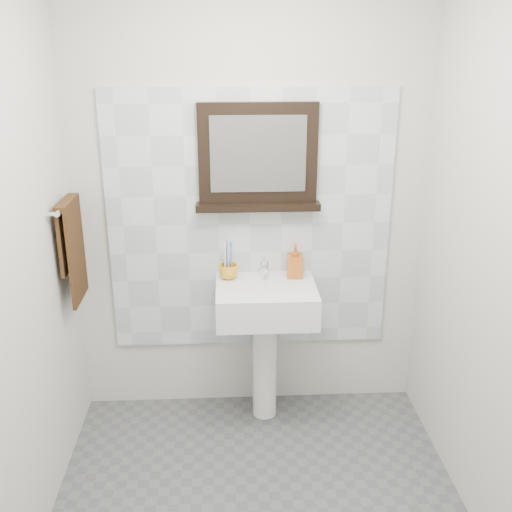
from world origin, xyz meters
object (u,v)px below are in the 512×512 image
at_px(pedestal_sink, 266,315).
at_px(hand_towel, 72,243).
at_px(framed_mirror, 258,160).
at_px(soap_dispenser, 295,261).
at_px(toothbrush_cup, 229,272).

distance_m(pedestal_sink, hand_towel, 1.12).
bearing_deg(framed_mirror, hand_towel, -167.53).
xyz_separation_m(soap_dispenser, framed_mirror, (-0.21, 0.07, 0.56)).
xyz_separation_m(pedestal_sink, soap_dispenser, (0.17, 0.12, 0.28)).
relative_size(pedestal_sink, hand_towel, 1.75).
distance_m(pedestal_sink, soap_dispenser, 0.35).
height_order(framed_mirror, hand_towel, framed_mirror).
xyz_separation_m(pedestal_sink, hand_towel, (-1.02, -0.03, 0.46)).
bearing_deg(framed_mirror, soap_dispenser, -18.85).
distance_m(soap_dispenser, framed_mirror, 0.61).
distance_m(toothbrush_cup, hand_towel, 0.86).
xyz_separation_m(toothbrush_cup, soap_dispenser, (0.38, 0.01, 0.05)).
bearing_deg(toothbrush_cup, framed_mirror, 24.90).
distance_m(pedestal_sink, toothbrush_cup, 0.32).
height_order(toothbrush_cup, hand_towel, hand_towel).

